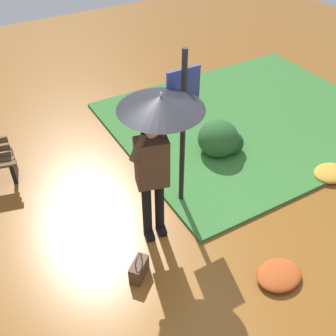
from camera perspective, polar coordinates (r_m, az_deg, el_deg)
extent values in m
plane|color=brown|center=(5.43, 1.59, -8.97)|extent=(18.00, 18.00, 0.00)
cube|color=#387533|center=(7.65, 11.40, 6.75)|extent=(4.80, 4.00, 0.05)
cylinder|color=black|center=(5.09, -3.00, -6.13)|extent=(0.12, 0.12, 0.86)
cylinder|color=black|center=(5.15, -1.22, -5.42)|extent=(0.12, 0.12, 0.86)
cube|color=black|center=(5.36, -2.66, -9.31)|extent=(0.16, 0.24, 0.08)
cube|color=black|center=(5.41, -0.95, -8.61)|extent=(0.16, 0.24, 0.08)
cube|color=#473323|center=(4.62, -2.32, 0.79)|extent=(0.43, 0.33, 0.64)
sphere|color=tan|center=(4.35, -2.47, 5.53)|extent=(0.20, 0.20, 0.20)
ellipsoid|color=black|center=(4.33, -2.48, 5.86)|extent=(0.20, 0.20, 0.15)
cylinder|color=#473323|center=(4.40, -4.70, 1.88)|extent=(0.18, 0.13, 0.18)
cylinder|color=#473323|center=(4.35, -4.23, 2.91)|extent=(0.24, 0.11, 0.33)
cube|color=black|center=(4.31, -3.40, 4.84)|extent=(0.07, 0.03, 0.14)
cylinder|color=#473323|center=(4.54, -0.61, 3.83)|extent=(0.11, 0.10, 0.09)
cylinder|color=#473323|center=(4.49, -0.85, 4.77)|extent=(0.10, 0.09, 0.23)
cylinder|color=#A5A5AD|center=(4.32, -1.01, 8.22)|extent=(0.02, 0.02, 0.41)
cone|color=black|center=(4.27, -1.03, 9.31)|extent=(0.96, 0.96, 0.16)
sphere|color=#A5A5AD|center=(4.22, -1.04, 10.60)|extent=(0.02, 0.02, 0.02)
cylinder|color=black|center=(5.12, 2.10, 4.73)|extent=(0.07, 0.07, 2.30)
cube|color=navy|center=(4.84, 2.16, 10.18)|extent=(0.44, 0.04, 0.70)
cube|color=silver|center=(4.85, 2.04, 10.28)|extent=(0.38, 0.01, 0.64)
cube|color=#4C3323|center=(4.91, -4.14, -14.15)|extent=(0.32, 0.30, 0.24)
torus|color=#4C3323|center=(4.78, -4.23, -13.01)|extent=(0.15, 0.12, 0.18)
cube|color=black|center=(6.53, -21.16, 0.30)|extent=(0.14, 0.36, 0.44)
ellipsoid|color=#285628|center=(6.57, 7.15, 4.18)|extent=(0.67, 0.67, 0.60)
ellipsoid|color=#1E421E|center=(6.67, 8.98, 3.53)|extent=(0.40, 0.40, 0.40)
ellipsoid|color=#B74C1E|center=(5.09, 15.50, -14.43)|extent=(0.57, 0.46, 0.13)
ellipsoid|color=gold|center=(6.70, 22.15, -0.66)|extent=(0.57, 0.46, 0.13)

